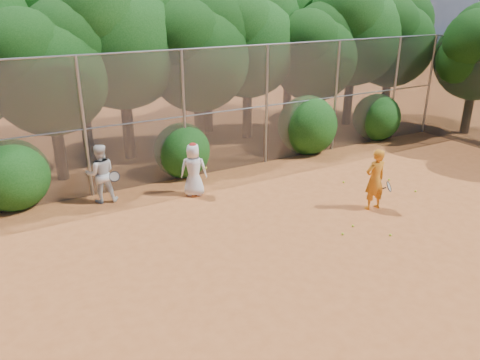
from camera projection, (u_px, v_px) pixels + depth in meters
ground at (331, 252)px, 10.71m from camera, size 80.00×80.00×0.00m
fence_back at (210, 111)px, 14.76m from camera, size 20.05×0.09×4.03m
tree_2 at (48, 64)px, 13.70m from camera, size 3.99×3.47×5.47m
tree_3 at (121, 30)px, 15.37m from camera, size 4.89×4.26×6.70m
tree_4 at (198, 48)px, 16.25m from camera, size 4.19×3.64×5.73m
tree_5 at (248, 35)px, 17.94m from camera, size 4.51×3.92×6.17m
tree_6 at (315, 50)px, 18.47m from camera, size 3.86×3.36×5.29m
tree_7 at (355, 25)px, 19.81m from camera, size 4.77×4.14×6.53m
tree_8 at (393, 35)px, 20.65m from camera, size 4.25×3.70×5.82m
tree_10 at (75, 21)px, 16.61m from camera, size 5.15×4.48×7.06m
tree_11 at (207, 30)px, 18.73m from camera, size 4.64×4.03×6.35m
tree_12 at (291, 18)px, 21.15m from camera, size 5.02×4.37×6.88m
tree_13 at (479, 49)px, 18.74m from camera, size 3.86×3.36×5.29m
bush_0 at (11, 172)px, 12.71m from camera, size 2.00×2.00×2.00m
bush_1 at (182, 148)px, 15.02m from camera, size 1.80×1.80×1.80m
bush_2 at (307, 122)px, 17.23m from camera, size 2.20×2.20×2.20m
bush_3 at (377, 115)px, 18.89m from camera, size 1.90×1.90×1.90m
player_yellow at (375, 180)px, 12.57m from camera, size 0.85×0.58×1.71m
player_teen at (194, 169)px, 13.47m from camera, size 0.91×0.79×1.60m
player_white at (101, 174)px, 13.02m from camera, size 0.93×0.81×1.69m
ball_0 at (353, 226)px, 11.84m from camera, size 0.07×0.07×0.07m
ball_1 at (389, 180)px, 14.80m from camera, size 0.07×0.07×0.07m
ball_2 at (390, 235)px, 11.38m from camera, size 0.07×0.07×0.07m
ball_3 at (415, 191)px, 13.93m from camera, size 0.07×0.07×0.07m
ball_4 at (343, 234)px, 11.44m from camera, size 0.07×0.07×0.07m
ball_5 at (344, 182)px, 14.61m from camera, size 0.07×0.07×0.07m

